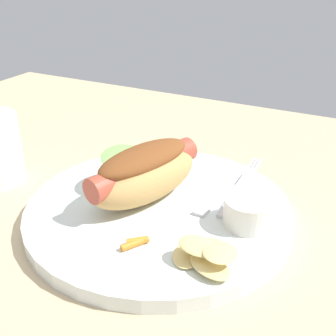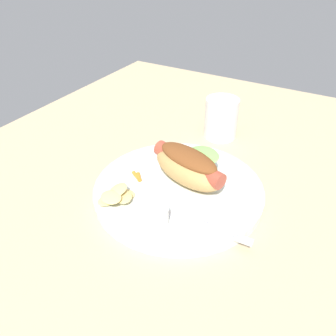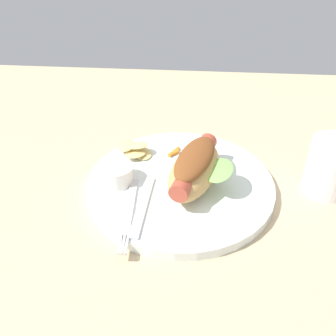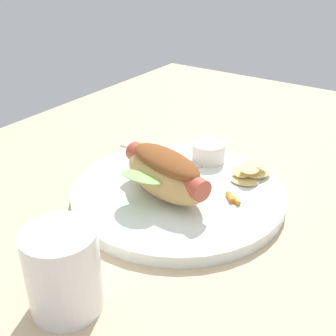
{
  "view_description": "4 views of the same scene",
  "coord_description": "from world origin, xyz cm",
  "px_view_note": "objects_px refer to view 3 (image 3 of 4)",
  "views": [
    {
      "loc": [
        17.85,
        -32.84,
        26.83
      ],
      "look_at": [
        -0.98,
        4.12,
        5.74
      ],
      "focal_mm": 46.1,
      "sensor_mm": 36.0,
      "label": 1
    },
    {
      "loc": [
        40.91,
        25.23,
        38.47
      ],
      "look_at": [
        0.39,
        1.95,
        6.26
      ],
      "focal_mm": 37.25,
      "sensor_mm": 36.0,
      "label": 2
    },
    {
      "loc": [
        -3.29,
        50.76,
        39.72
      ],
      "look_at": [
        0.43,
        2.95,
        4.11
      ],
      "focal_mm": 41.64,
      "sensor_mm": 36.0,
      "label": 3
    },
    {
      "loc": [
        -44.65,
        -24.72,
        32.12
      ],
      "look_at": [
        -1.42,
        4.68,
        4.27
      ],
      "focal_mm": 46.03,
      "sensor_mm": 36.0,
      "label": 4
    }
  ],
  "objects_px": {
    "plate": "(180,185)",
    "chips_pile": "(134,149)",
    "carrot_garnish": "(173,152)",
    "hot_dog": "(195,167)",
    "sauce_ramekin": "(116,174)",
    "drinking_cup": "(330,167)",
    "fork": "(129,211)",
    "knife": "(142,206)"
  },
  "relations": [
    {
      "from": "fork",
      "to": "carrot_garnish",
      "type": "bearing_deg",
      "value": 158.41
    },
    {
      "from": "sauce_ramekin",
      "to": "fork",
      "type": "relative_size",
      "value": 0.34
    },
    {
      "from": "plate",
      "to": "drinking_cup",
      "type": "relative_size",
      "value": 3.33
    },
    {
      "from": "chips_pile",
      "to": "knife",
      "type": "bearing_deg",
      "value": 103.35
    },
    {
      "from": "hot_dog",
      "to": "chips_pile",
      "type": "height_order",
      "value": "hot_dog"
    },
    {
      "from": "plate",
      "to": "chips_pile",
      "type": "height_order",
      "value": "chips_pile"
    },
    {
      "from": "fork",
      "to": "chips_pile",
      "type": "distance_m",
      "value": 0.15
    },
    {
      "from": "plate",
      "to": "carrot_garnish",
      "type": "bearing_deg",
      "value": -77.62
    },
    {
      "from": "chips_pile",
      "to": "hot_dog",
      "type": "bearing_deg",
      "value": 144.1
    },
    {
      "from": "carrot_garnish",
      "to": "drinking_cup",
      "type": "relative_size",
      "value": 0.32
    },
    {
      "from": "hot_dog",
      "to": "knife",
      "type": "bearing_deg",
      "value": -35.54
    },
    {
      "from": "hot_dog",
      "to": "carrot_garnish",
      "type": "height_order",
      "value": "hot_dog"
    },
    {
      "from": "plate",
      "to": "drinking_cup",
      "type": "bearing_deg",
      "value": -175.4
    },
    {
      "from": "sauce_ramekin",
      "to": "knife",
      "type": "height_order",
      "value": "sauce_ramekin"
    },
    {
      "from": "drinking_cup",
      "to": "carrot_garnish",
      "type": "bearing_deg",
      "value": -13.02
    },
    {
      "from": "sauce_ramekin",
      "to": "drinking_cup",
      "type": "xyz_separation_m",
      "value": [
        -0.33,
        -0.03,
        0.01
      ]
    },
    {
      "from": "plate",
      "to": "chips_pile",
      "type": "bearing_deg",
      "value": -39.81
    },
    {
      "from": "plate",
      "to": "knife",
      "type": "distance_m",
      "value": 0.08
    },
    {
      "from": "fork",
      "to": "carrot_garnish",
      "type": "xyz_separation_m",
      "value": [
        -0.05,
        -0.15,
        0.0
      ]
    },
    {
      "from": "plate",
      "to": "carrot_garnish",
      "type": "xyz_separation_m",
      "value": [
        0.02,
        -0.07,
        0.01
      ]
    },
    {
      "from": "hot_dog",
      "to": "carrot_garnish",
      "type": "distance_m",
      "value": 0.09
    },
    {
      "from": "plate",
      "to": "knife",
      "type": "height_order",
      "value": "knife"
    },
    {
      "from": "plate",
      "to": "carrot_garnish",
      "type": "relative_size",
      "value": 10.47
    },
    {
      "from": "knife",
      "to": "carrot_garnish",
      "type": "relative_size",
      "value": 4.68
    },
    {
      "from": "fork",
      "to": "carrot_garnish",
      "type": "relative_size",
      "value": 5.42
    },
    {
      "from": "fork",
      "to": "drinking_cup",
      "type": "height_order",
      "value": "drinking_cup"
    },
    {
      "from": "knife",
      "to": "carrot_garnish",
      "type": "distance_m",
      "value": 0.14
    },
    {
      "from": "plate",
      "to": "fork",
      "type": "relative_size",
      "value": 1.93
    },
    {
      "from": "drinking_cup",
      "to": "plate",
      "type": "bearing_deg",
      "value": 4.6
    },
    {
      "from": "plate",
      "to": "sauce_ramekin",
      "type": "distance_m",
      "value": 0.1
    },
    {
      "from": "hot_dog",
      "to": "knife",
      "type": "relative_size",
      "value": 1.19
    },
    {
      "from": "fork",
      "to": "knife",
      "type": "height_order",
      "value": "same"
    },
    {
      "from": "fork",
      "to": "carrot_garnish",
      "type": "height_order",
      "value": "carrot_garnish"
    },
    {
      "from": "sauce_ramekin",
      "to": "knife",
      "type": "bearing_deg",
      "value": 130.78
    },
    {
      "from": "plate",
      "to": "hot_dog",
      "type": "bearing_deg",
      "value": 162.99
    },
    {
      "from": "chips_pile",
      "to": "sauce_ramekin",
      "type": "bearing_deg",
      "value": 78.31
    },
    {
      "from": "plate",
      "to": "carrot_garnish",
      "type": "distance_m",
      "value": 0.08
    },
    {
      "from": "fork",
      "to": "sauce_ramekin",
      "type": "bearing_deg",
      "value": -158.75
    },
    {
      "from": "fork",
      "to": "chips_pile",
      "type": "height_order",
      "value": "chips_pile"
    },
    {
      "from": "chips_pile",
      "to": "carrot_garnish",
      "type": "relative_size",
      "value": 2.43
    },
    {
      "from": "chips_pile",
      "to": "drinking_cup",
      "type": "bearing_deg",
      "value": 170.72
    },
    {
      "from": "knife",
      "to": "sauce_ramekin",
      "type": "bearing_deg",
      "value": -135.71
    }
  ]
}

